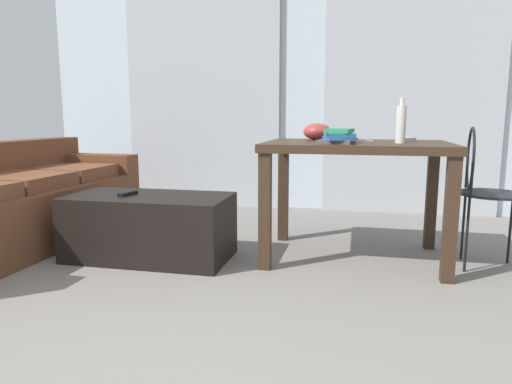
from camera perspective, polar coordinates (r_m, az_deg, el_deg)
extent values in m
plane|color=gray|center=(2.69, 0.11, -10.41)|extent=(8.17, 8.17, 0.00)
cube|color=silver|center=(4.62, 5.91, 13.42)|extent=(5.30, 0.10, 2.48)
cube|color=#B2B7BC|center=(4.75, -6.76, 11.77)|extent=(1.59, 0.03, 2.23)
cube|color=#B2B7BC|center=(4.52, 18.93, 11.47)|extent=(1.59, 0.03, 2.23)
cube|color=brown|center=(3.65, -27.65, -2.80)|extent=(0.84, 2.10, 0.42)
cube|color=brown|center=(4.35, -19.79, 3.39)|extent=(0.81, 0.21, 0.17)
cube|color=brown|center=(4.01, -22.13, 2.32)|extent=(0.57, 0.54, 0.10)
cube|color=brown|center=(3.58, -27.35, 1.18)|extent=(0.57, 0.54, 0.10)
cube|color=black|center=(3.04, -13.13, -4.25)|extent=(1.03, 0.52, 0.41)
cube|color=#382619|center=(2.95, 12.45, 5.63)|extent=(1.13, 0.78, 0.05)
cube|color=#382619|center=(2.71, 1.13, -2.51)|extent=(0.07, 0.07, 0.70)
cube|color=#382619|center=(2.71, 23.15, -3.28)|extent=(0.07, 0.07, 0.70)
cube|color=#382619|center=(3.37, 3.44, -0.17)|extent=(0.07, 0.07, 0.70)
cube|color=#382619|center=(3.37, 21.07, -0.79)|extent=(0.07, 0.07, 0.70)
cylinder|color=black|center=(3.06, 27.45, -0.22)|extent=(0.38, 0.38, 0.02)
cylinder|color=black|center=(3.25, 29.20, -4.00)|extent=(0.02, 0.02, 0.45)
cylinder|color=black|center=(2.96, 24.86, -4.91)|extent=(0.02, 0.02, 0.45)
cylinder|color=black|center=(3.22, 24.49, -3.78)|extent=(0.02, 0.02, 0.45)
torus|color=black|center=(3.02, 25.23, 3.83)|extent=(0.07, 0.38, 0.38)
cylinder|color=black|center=(2.87, 25.37, 1.54)|extent=(0.02, 0.02, 0.20)
cylinder|color=black|center=(3.19, 24.86, 2.29)|extent=(0.02, 0.02, 0.20)
cylinder|color=beige|center=(2.87, 17.67, 8.02)|extent=(0.06, 0.06, 0.22)
cylinder|color=beige|center=(2.88, 17.80, 10.69)|extent=(0.03, 0.03, 0.05)
ellipsoid|color=#9E3833|center=(3.17, 7.66, 7.49)|extent=(0.19, 0.19, 0.11)
cube|color=#4C4C51|center=(2.80, 10.03, 6.25)|extent=(0.23, 0.27, 0.02)
cube|color=#33519E|center=(2.80, 10.38, 6.63)|extent=(0.22, 0.32, 0.02)
cube|color=#1E668C|center=(2.80, 10.33, 7.04)|extent=(0.20, 0.31, 0.03)
cube|color=#2D7F56|center=(2.80, 10.38, 7.55)|extent=(0.17, 0.29, 0.02)
cube|color=#B7B7B2|center=(3.15, 18.29, 6.26)|extent=(0.13, 0.17, 0.02)
cube|color=#9EA0A5|center=(3.10, 14.21, 6.25)|extent=(0.06, 0.05, 0.00)
torus|color=#3372B2|center=(3.13, 13.44, 6.31)|extent=(0.03, 0.03, 0.00)
cube|color=#9EA0A5|center=(3.09, 14.11, 6.25)|extent=(0.05, 0.06, 0.00)
torus|color=#3372B2|center=(3.13, 13.50, 6.31)|extent=(0.03, 0.03, 0.00)
cube|color=black|center=(3.04, -15.73, -0.19)|extent=(0.08, 0.15, 0.02)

